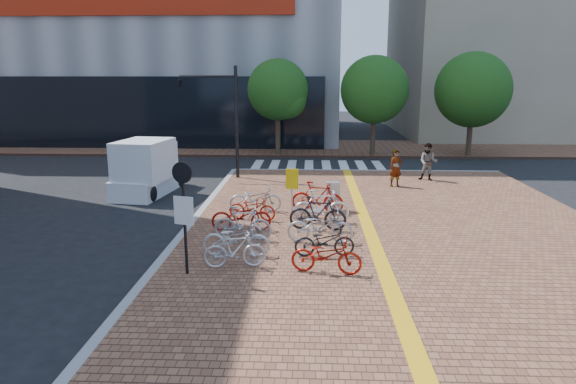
{
  "coord_description": "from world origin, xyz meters",
  "views": [
    {
      "loc": [
        0.05,
        -14.98,
        5.07
      ],
      "look_at": [
        -0.66,
        1.54,
        1.3
      ],
      "focal_mm": 32.0,
      "sensor_mm": 36.0,
      "label": 1
    }
  ],
  "objects_px": {
    "bike_11": "(317,197)",
    "box_truck": "(147,168)",
    "bike_1": "(236,239)",
    "bike_8": "(320,226)",
    "pedestrian_a": "(396,168)",
    "bike_7": "(324,241)",
    "bike_6": "(326,255)",
    "bike_3": "(241,216)",
    "bike_5": "(255,198)",
    "traffic_light_pole": "(210,101)",
    "bike_0": "(235,250)",
    "bike_9": "(318,213)",
    "bike_10": "(321,206)",
    "yellow_sign": "(292,183)",
    "bike_4": "(252,208)",
    "pedestrian_b": "(428,162)",
    "notice_sign": "(184,204)",
    "utility_box": "(332,196)",
    "bike_2": "(242,223)"
  },
  "relations": [
    {
      "from": "bike_7",
      "to": "notice_sign",
      "type": "bearing_deg",
      "value": 107.99
    },
    {
      "from": "bike_5",
      "to": "notice_sign",
      "type": "relative_size",
      "value": 0.66
    },
    {
      "from": "yellow_sign",
      "to": "bike_7",
      "type": "bearing_deg",
      "value": -76.24
    },
    {
      "from": "bike_0",
      "to": "bike_6",
      "type": "relative_size",
      "value": 0.91
    },
    {
      "from": "bike_3",
      "to": "bike_5",
      "type": "height_order",
      "value": "bike_3"
    },
    {
      "from": "bike_3",
      "to": "bike_5",
      "type": "bearing_deg",
      "value": -9.93
    },
    {
      "from": "bike_0",
      "to": "bike_1",
      "type": "height_order",
      "value": "bike_1"
    },
    {
      "from": "bike_5",
      "to": "utility_box",
      "type": "xyz_separation_m",
      "value": [
        2.83,
        0.28,
        0.04
      ]
    },
    {
      "from": "bike_2",
      "to": "bike_10",
      "type": "relative_size",
      "value": 0.93
    },
    {
      "from": "bike_7",
      "to": "yellow_sign",
      "type": "height_order",
      "value": "yellow_sign"
    },
    {
      "from": "bike_9",
      "to": "notice_sign",
      "type": "bearing_deg",
      "value": 145.72
    },
    {
      "from": "bike_2",
      "to": "yellow_sign",
      "type": "xyz_separation_m",
      "value": [
        1.4,
        2.99,
        0.63
      ]
    },
    {
      "from": "bike_11",
      "to": "notice_sign",
      "type": "height_order",
      "value": "notice_sign"
    },
    {
      "from": "bike_5",
      "to": "bike_11",
      "type": "bearing_deg",
      "value": -96.97
    },
    {
      "from": "traffic_light_pole",
      "to": "bike_5",
      "type": "bearing_deg",
      "value": -66.55
    },
    {
      "from": "bike_9",
      "to": "bike_3",
      "type": "bearing_deg",
      "value": 100.77
    },
    {
      "from": "bike_1",
      "to": "yellow_sign",
      "type": "relative_size",
      "value": 1.12
    },
    {
      "from": "bike_3",
      "to": "bike_4",
      "type": "bearing_deg",
      "value": -14.18
    },
    {
      "from": "bike_7",
      "to": "bike_6",
      "type": "bearing_deg",
      "value": 176.07
    },
    {
      "from": "bike_0",
      "to": "bike_7",
      "type": "height_order",
      "value": "bike_0"
    },
    {
      "from": "bike_0",
      "to": "pedestrian_b",
      "type": "relative_size",
      "value": 0.91
    },
    {
      "from": "bike_11",
      "to": "box_truck",
      "type": "bearing_deg",
      "value": 76.51
    },
    {
      "from": "bike_6",
      "to": "utility_box",
      "type": "relative_size",
      "value": 1.66
    },
    {
      "from": "utility_box",
      "to": "box_truck",
      "type": "distance_m",
      "value": 8.55
    },
    {
      "from": "bike_2",
      "to": "notice_sign",
      "type": "relative_size",
      "value": 0.61
    },
    {
      "from": "bike_4",
      "to": "bike_0",
      "type": "bearing_deg",
      "value": -167.59
    },
    {
      "from": "bike_1",
      "to": "bike_11",
      "type": "height_order",
      "value": "bike_11"
    },
    {
      "from": "bike_7",
      "to": "bike_8",
      "type": "height_order",
      "value": "bike_8"
    },
    {
      "from": "bike_1",
      "to": "bike_9",
      "type": "xyz_separation_m",
      "value": [
        2.29,
        2.55,
        0.06
      ]
    },
    {
      "from": "bike_8",
      "to": "pedestrian_a",
      "type": "xyz_separation_m",
      "value": [
        3.55,
        8.2,
        0.32
      ]
    },
    {
      "from": "bike_3",
      "to": "bike_5",
      "type": "xyz_separation_m",
      "value": [
        0.2,
        2.41,
        -0.0
      ]
    },
    {
      "from": "bike_9",
      "to": "yellow_sign",
      "type": "xyz_separation_m",
      "value": [
        -0.91,
        1.85,
        0.61
      ]
    },
    {
      "from": "pedestrian_a",
      "to": "pedestrian_b",
      "type": "bearing_deg",
      "value": 19.83
    },
    {
      "from": "bike_2",
      "to": "pedestrian_b",
      "type": "xyz_separation_m",
      "value": [
        7.67,
        9.46,
        0.36
      ]
    },
    {
      "from": "bike_4",
      "to": "yellow_sign",
      "type": "bearing_deg",
      "value": -49.34
    },
    {
      "from": "bike_10",
      "to": "yellow_sign",
      "type": "xyz_separation_m",
      "value": [
        -1.03,
        0.96,
        0.59
      ]
    },
    {
      "from": "bike_3",
      "to": "utility_box",
      "type": "height_order",
      "value": "utility_box"
    },
    {
      "from": "bike_1",
      "to": "box_truck",
      "type": "distance_m",
      "value": 9.66
    },
    {
      "from": "bike_11",
      "to": "box_truck",
      "type": "relative_size",
      "value": 0.44
    },
    {
      "from": "utility_box",
      "to": "yellow_sign",
      "type": "distance_m",
      "value": 1.73
    },
    {
      "from": "bike_0",
      "to": "bike_6",
      "type": "xyz_separation_m",
      "value": [
        2.37,
        -0.27,
        -0.02
      ]
    },
    {
      "from": "bike_9",
      "to": "bike_10",
      "type": "xyz_separation_m",
      "value": [
        0.13,
        0.88,
        0.01
      ]
    },
    {
      "from": "bike_5",
      "to": "bike_1",
      "type": "bearing_deg",
      "value": 174.15
    },
    {
      "from": "bike_0",
      "to": "yellow_sign",
      "type": "distance_m",
      "value": 5.5
    },
    {
      "from": "bike_4",
      "to": "bike_7",
      "type": "xyz_separation_m",
      "value": [
        2.41,
        -3.58,
        0.0
      ]
    },
    {
      "from": "bike_4",
      "to": "pedestrian_b",
      "type": "distance_m",
      "value": 10.51
    },
    {
      "from": "bike_8",
      "to": "bike_9",
      "type": "relative_size",
      "value": 1.05
    },
    {
      "from": "bike_4",
      "to": "bike_5",
      "type": "distance_m",
      "value": 1.12
    },
    {
      "from": "bike_6",
      "to": "bike_11",
      "type": "bearing_deg",
      "value": 10.64
    },
    {
      "from": "pedestrian_a",
      "to": "pedestrian_b",
      "type": "relative_size",
      "value": 0.94
    }
  ]
}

